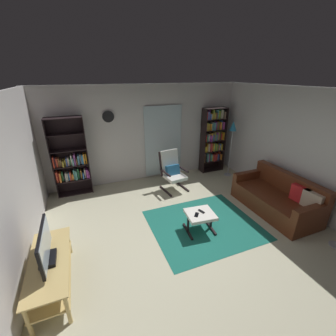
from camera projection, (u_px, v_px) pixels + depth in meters
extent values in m
plane|color=beige|center=(193.00, 237.00, 4.17)|extent=(7.02, 7.02, 0.00)
cube|color=silver|center=(146.00, 134.00, 6.14)|extent=(5.60, 0.06, 2.60)
cube|color=silver|center=(3.00, 209.00, 2.74)|extent=(0.06, 6.00, 2.60)
cube|color=silver|center=(312.00, 154.00, 4.58)|extent=(0.06, 6.00, 2.60)
cube|color=silver|center=(163.00, 141.00, 6.34)|extent=(1.10, 0.01, 2.00)
cube|color=#1C6A5B|center=(204.00, 224.00, 4.52)|extent=(2.09, 1.82, 0.01)
cube|color=tan|center=(49.00, 261.00, 3.03)|extent=(0.52, 1.36, 0.02)
cube|color=tan|center=(53.00, 275.00, 3.13)|extent=(0.48, 1.30, 0.02)
cylinder|color=tan|center=(68.00, 309.00, 2.66)|extent=(0.05, 0.05, 0.47)
cylinder|color=tan|center=(69.00, 241.00, 3.73)|extent=(0.05, 0.05, 0.47)
cylinder|color=tan|center=(28.00, 323.00, 2.51)|extent=(0.05, 0.05, 0.47)
cylinder|color=tan|center=(41.00, 248.00, 3.59)|extent=(0.05, 0.05, 0.47)
cube|color=#28282D|center=(51.00, 278.00, 3.02)|extent=(0.31, 0.28, 0.07)
cube|color=black|center=(48.00, 259.00, 3.01)|extent=(0.20, 0.32, 0.05)
cube|color=black|center=(44.00, 245.00, 2.92)|extent=(0.04, 0.82, 0.45)
cube|color=silver|center=(46.00, 244.00, 2.92)|extent=(0.01, 0.77, 0.40)
cube|color=black|center=(51.00, 160.00, 5.22)|extent=(0.02, 0.30, 1.94)
cube|color=black|center=(88.00, 156.00, 5.49)|extent=(0.02, 0.30, 1.94)
cube|color=black|center=(70.00, 156.00, 5.48)|extent=(0.82, 0.02, 1.94)
cube|color=black|center=(76.00, 192.00, 5.73)|extent=(0.79, 0.28, 0.02)
cube|color=black|center=(74.00, 179.00, 5.58)|extent=(0.79, 0.28, 0.02)
cube|color=black|center=(71.00, 165.00, 5.43)|extent=(0.79, 0.28, 0.02)
cube|color=black|center=(69.00, 150.00, 5.28)|extent=(0.79, 0.28, 0.02)
cube|color=black|center=(66.00, 134.00, 5.13)|extent=(0.79, 0.28, 0.02)
cube|color=black|center=(63.00, 118.00, 4.98)|extent=(0.79, 0.28, 0.02)
cube|color=#C73E2A|center=(57.00, 177.00, 5.39)|extent=(0.04, 0.16, 0.27)
cube|color=red|center=(59.00, 177.00, 5.44)|extent=(0.02, 0.15, 0.22)
cube|color=orange|center=(60.00, 177.00, 5.42)|extent=(0.04, 0.21, 0.24)
cube|color=#368849|center=(63.00, 176.00, 5.46)|extent=(0.03, 0.10, 0.23)
cube|color=#1C242C|center=(64.00, 178.00, 5.47)|extent=(0.03, 0.11, 0.15)
cube|color=beige|center=(66.00, 176.00, 5.47)|extent=(0.03, 0.18, 0.21)
cube|color=beige|center=(68.00, 176.00, 5.49)|extent=(0.02, 0.15, 0.20)
cube|color=blue|center=(69.00, 176.00, 5.51)|extent=(0.03, 0.13, 0.19)
cube|color=#C43F28|center=(71.00, 175.00, 5.52)|extent=(0.03, 0.18, 0.21)
cube|color=orange|center=(73.00, 176.00, 5.55)|extent=(0.04, 0.17, 0.15)
cube|color=teal|center=(74.00, 174.00, 5.53)|extent=(0.03, 0.12, 0.26)
cube|color=teal|center=(76.00, 174.00, 5.54)|extent=(0.04, 0.19, 0.24)
cube|color=#2D7E46|center=(78.00, 173.00, 5.57)|extent=(0.03, 0.13, 0.27)
cube|color=#262E2F|center=(80.00, 175.00, 5.61)|extent=(0.02, 0.12, 0.17)
cube|color=gold|center=(81.00, 174.00, 5.61)|extent=(0.02, 0.16, 0.22)
cube|color=#2C5FAB|center=(83.00, 175.00, 5.63)|extent=(0.03, 0.21, 0.16)
cube|color=beige|center=(85.00, 173.00, 5.63)|extent=(0.03, 0.13, 0.23)
cube|color=#9A3A98|center=(87.00, 173.00, 5.66)|extent=(0.04, 0.21, 0.23)
cube|color=#8B3A8A|center=(89.00, 173.00, 5.66)|extent=(0.02, 0.22, 0.20)
cube|color=red|center=(54.00, 162.00, 5.24)|extent=(0.03, 0.20, 0.27)
cube|color=black|center=(55.00, 162.00, 5.25)|extent=(0.02, 0.14, 0.26)
cube|color=#C13F2C|center=(57.00, 162.00, 5.28)|extent=(0.04, 0.13, 0.22)
cube|color=brown|center=(59.00, 162.00, 5.31)|extent=(0.03, 0.17, 0.21)
cube|color=brown|center=(61.00, 163.00, 5.33)|extent=(0.04, 0.16, 0.17)
cube|color=#A68E2D|center=(63.00, 163.00, 5.33)|extent=(0.03, 0.23, 0.15)
cube|color=#A78B2C|center=(65.00, 162.00, 5.37)|extent=(0.03, 0.17, 0.16)
cube|color=#3D56AD|center=(67.00, 162.00, 5.34)|extent=(0.02, 0.18, 0.20)
cube|color=beige|center=(68.00, 161.00, 5.37)|extent=(0.04, 0.16, 0.19)
cube|color=#3A8940|center=(70.00, 162.00, 5.41)|extent=(0.03, 0.14, 0.16)
cube|color=beige|center=(71.00, 160.00, 5.38)|extent=(0.03, 0.13, 0.26)
cube|color=#578F9C|center=(73.00, 161.00, 5.39)|extent=(0.03, 0.22, 0.19)
cube|color=#8B3F8D|center=(75.00, 159.00, 5.41)|extent=(0.04, 0.21, 0.27)
cube|color=brown|center=(77.00, 161.00, 5.43)|extent=(0.02, 0.18, 0.17)
cube|color=teal|center=(78.00, 159.00, 5.45)|extent=(0.04, 0.21, 0.23)
cube|color=beige|center=(80.00, 159.00, 5.47)|extent=(0.03, 0.10, 0.24)
cube|color=#286AA3|center=(82.00, 159.00, 5.46)|extent=(0.04, 0.15, 0.23)
cube|color=orange|center=(84.00, 158.00, 5.48)|extent=(0.03, 0.17, 0.25)
cube|color=orange|center=(86.00, 158.00, 5.50)|extent=(0.03, 0.15, 0.25)
cube|color=black|center=(203.00, 142.00, 6.60)|extent=(0.02, 0.30, 1.94)
cube|color=black|center=(223.00, 139.00, 6.84)|extent=(0.02, 0.30, 1.94)
cube|color=black|center=(211.00, 139.00, 6.84)|extent=(0.73, 0.02, 1.94)
cube|color=black|center=(211.00, 169.00, 7.09)|extent=(0.69, 0.28, 0.02)
cube|color=black|center=(211.00, 160.00, 6.97)|extent=(0.69, 0.28, 0.02)
cube|color=black|center=(212.00, 151.00, 6.85)|extent=(0.69, 0.28, 0.02)
cube|color=black|center=(213.00, 141.00, 6.72)|extent=(0.69, 0.28, 0.02)
cube|color=black|center=(214.00, 130.00, 6.59)|extent=(0.69, 0.28, 0.02)
cube|color=black|center=(215.00, 119.00, 6.47)|extent=(0.69, 0.28, 0.02)
cube|color=black|center=(216.00, 108.00, 6.35)|extent=(0.69, 0.28, 0.02)
cube|color=brown|center=(203.00, 159.00, 6.82)|extent=(0.03, 0.22, 0.17)
cube|color=brown|center=(204.00, 157.00, 6.83)|extent=(0.04, 0.11, 0.26)
cube|color=black|center=(205.00, 158.00, 6.86)|extent=(0.03, 0.14, 0.18)
cube|color=teal|center=(207.00, 157.00, 6.85)|extent=(0.03, 0.19, 0.27)
cube|color=#8A3489|center=(208.00, 157.00, 6.85)|extent=(0.02, 0.19, 0.26)
cube|color=#A5973A|center=(209.00, 157.00, 6.87)|extent=(0.03, 0.11, 0.27)
cube|color=#37784D|center=(209.00, 157.00, 6.91)|extent=(0.02, 0.18, 0.22)
cube|color=#57A09A|center=(210.00, 157.00, 6.92)|extent=(0.04, 0.16, 0.23)
cube|color=gold|center=(212.00, 158.00, 6.93)|extent=(0.03, 0.15, 0.18)
cube|color=#C23035|center=(213.00, 157.00, 6.92)|extent=(0.04, 0.23, 0.21)
cube|color=#38794A|center=(213.00, 157.00, 6.97)|extent=(0.02, 0.12, 0.20)
cube|color=red|center=(215.00, 157.00, 6.96)|extent=(0.03, 0.18, 0.18)
cube|color=red|center=(216.00, 156.00, 6.97)|extent=(0.04, 0.13, 0.23)
cube|color=blue|center=(217.00, 156.00, 7.01)|extent=(0.02, 0.22, 0.19)
cube|color=#2D1F2E|center=(218.00, 157.00, 7.00)|extent=(0.04, 0.15, 0.18)
cube|color=red|center=(219.00, 155.00, 7.03)|extent=(0.03, 0.13, 0.25)
cube|color=orange|center=(220.00, 156.00, 7.03)|extent=(0.03, 0.18, 0.18)
cube|color=beige|center=(203.00, 149.00, 6.70)|extent=(0.02, 0.14, 0.16)
cube|color=gold|center=(205.00, 149.00, 6.70)|extent=(0.04, 0.16, 0.17)
cube|color=red|center=(206.00, 149.00, 6.73)|extent=(0.02, 0.14, 0.17)
cube|color=gold|center=(207.00, 147.00, 6.74)|extent=(0.03, 0.14, 0.25)
cube|color=beige|center=(208.00, 147.00, 6.74)|extent=(0.02, 0.23, 0.25)
cube|color=#539E95|center=(209.00, 148.00, 6.75)|extent=(0.02, 0.11, 0.17)
cube|color=#CD3937|center=(210.00, 147.00, 6.74)|extent=(0.04, 0.22, 0.27)
cube|color=orange|center=(211.00, 147.00, 6.79)|extent=(0.04, 0.12, 0.21)
cube|color=gold|center=(213.00, 147.00, 6.78)|extent=(0.03, 0.20, 0.24)
cube|color=#338C3D|center=(214.00, 147.00, 6.82)|extent=(0.04, 0.20, 0.24)
cube|color=#A78A29|center=(215.00, 147.00, 6.82)|extent=(0.04, 0.17, 0.23)
cube|color=#308442|center=(216.00, 147.00, 6.85)|extent=(0.03, 0.20, 0.19)
cube|color=#C53F38|center=(218.00, 147.00, 6.86)|extent=(0.03, 0.15, 0.19)
cube|color=beige|center=(219.00, 147.00, 6.87)|extent=(0.02, 0.15, 0.16)
cube|color=#2858B5|center=(220.00, 147.00, 6.88)|extent=(0.03, 0.12, 0.20)
cube|color=gold|center=(220.00, 146.00, 6.91)|extent=(0.03, 0.23, 0.19)
cube|color=red|center=(204.00, 138.00, 6.58)|extent=(0.03, 0.19, 0.22)
cube|color=red|center=(205.00, 138.00, 6.59)|extent=(0.02, 0.20, 0.20)
cube|color=#3D8C4C|center=(206.00, 139.00, 6.59)|extent=(0.02, 0.22, 0.15)
cube|color=teal|center=(207.00, 138.00, 6.61)|extent=(0.04, 0.18, 0.18)
cube|color=beige|center=(208.00, 137.00, 6.61)|extent=(0.04, 0.16, 0.22)
cube|color=purple|center=(210.00, 138.00, 6.62)|extent=(0.04, 0.24, 0.18)
cube|color=gold|center=(211.00, 137.00, 6.63)|extent=(0.04, 0.16, 0.24)
cube|color=#3B5FA7|center=(212.00, 138.00, 6.65)|extent=(0.02, 0.22, 0.19)
cube|color=#3459B5|center=(213.00, 137.00, 6.67)|extent=(0.02, 0.18, 0.18)
cube|color=#A1883C|center=(214.00, 136.00, 6.67)|extent=(0.04, 0.12, 0.27)
cube|color=teal|center=(215.00, 137.00, 6.72)|extent=(0.03, 0.22, 0.18)
cube|color=purple|center=(217.00, 136.00, 6.72)|extent=(0.04, 0.14, 0.23)
cube|color=#A88A37|center=(218.00, 136.00, 6.73)|extent=(0.04, 0.14, 0.26)
cube|color=#2E2D21|center=(219.00, 135.00, 6.74)|extent=(0.04, 0.12, 0.26)
cube|color=red|center=(220.00, 136.00, 6.77)|extent=(0.03, 0.13, 0.18)
cube|color=orange|center=(222.00, 135.00, 6.79)|extent=(0.04, 0.22, 0.23)
cube|color=#98448B|center=(204.00, 127.00, 6.45)|extent=(0.03, 0.22, 0.21)
cube|color=gold|center=(206.00, 127.00, 6.44)|extent=(0.04, 0.16, 0.23)
cube|color=gold|center=(208.00, 127.00, 6.47)|extent=(0.02, 0.19, 0.21)
cube|color=teal|center=(208.00, 127.00, 6.49)|extent=(0.02, 0.10, 0.21)
cube|color=orange|center=(210.00, 127.00, 6.51)|extent=(0.04, 0.21, 0.20)
cube|color=teal|center=(211.00, 127.00, 6.52)|extent=(0.03, 0.15, 0.21)
cube|color=beige|center=(212.00, 126.00, 6.53)|extent=(0.02, 0.13, 0.23)
cube|color=teal|center=(213.00, 126.00, 6.53)|extent=(0.04, 0.20, 0.22)
cube|color=orange|center=(214.00, 127.00, 6.56)|extent=(0.03, 0.10, 0.16)
cube|color=purple|center=(215.00, 126.00, 6.55)|extent=(0.03, 0.11, 0.24)
cube|color=brown|center=(216.00, 126.00, 6.59)|extent=(0.04, 0.19, 0.23)
cube|color=#398540|center=(218.00, 126.00, 6.57)|extent=(0.02, 0.11, 0.22)
cube|color=red|center=(218.00, 127.00, 6.61)|extent=(0.02, 0.17, 0.17)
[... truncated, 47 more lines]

